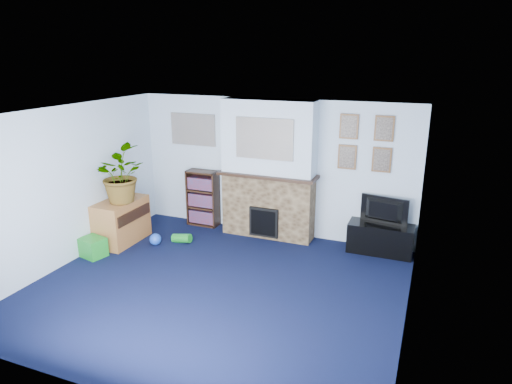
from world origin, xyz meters
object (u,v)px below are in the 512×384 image
at_px(tv_stand, 380,239).
at_px(sideboard, 122,222).
at_px(bookshelf, 203,199).
at_px(television, 383,211).

relative_size(tv_stand, sideboard, 1.08).
relative_size(tv_stand, bookshelf, 0.98).
bearing_deg(television, bookshelf, 9.23).
height_order(television, bookshelf, bookshelf).
bearing_deg(bookshelf, sideboard, -126.43).
bearing_deg(television, tv_stand, 100.22).
bearing_deg(tv_stand, bookshelf, 178.66).
relative_size(television, sideboard, 0.80).
xyz_separation_m(tv_stand, sideboard, (-4.19, -1.17, 0.12)).
height_order(tv_stand, sideboard, sideboard).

